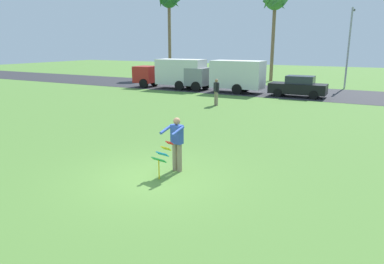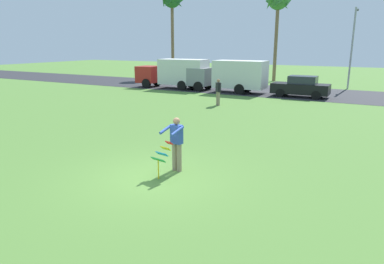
% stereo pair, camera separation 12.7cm
% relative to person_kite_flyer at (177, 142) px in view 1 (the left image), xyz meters
% --- Properties ---
extents(ground_plane, '(120.00, 120.00, 0.00)m').
position_rel_person_kite_flyer_xyz_m(ground_plane, '(-0.31, -0.82, -0.95)').
color(ground_plane, '#568438').
extents(road_strip, '(120.00, 8.00, 0.01)m').
position_rel_person_kite_flyer_xyz_m(road_strip, '(-0.31, 20.64, -0.95)').
color(road_strip, '#2D2D33').
rests_on(road_strip, ground).
extents(person_kite_flyer, '(0.60, 0.70, 1.73)m').
position_rel_person_kite_flyer_xyz_m(person_kite_flyer, '(0.00, 0.00, 0.00)').
color(person_kite_flyer, gray).
rests_on(person_kite_flyer, ground).
extents(kite_held, '(0.53, 0.68, 1.07)m').
position_rel_person_kite_flyer_xyz_m(kite_held, '(-0.09, -0.69, -0.24)').
color(kite_held, red).
rests_on(kite_held, ground).
extents(parked_truck_red_cab, '(6.76, 2.28, 2.62)m').
position_rel_person_kite_flyer_xyz_m(parked_truck_red_cab, '(-11.13, 18.24, 0.46)').
color(parked_truck_red_cab, '#B2231E').
rests_on(parked_truck_red_cab, ground).
extents(parked_truck_grey_van, '(6.70, 2.13, 2.62)m').
position_rel_person_kite_flyer_xyz_m(parked_truck_grey_van, '(-5.76, 18.24, 0.46)').
color(parked_truck_grey_van, gray).
rests_on(parked_truck_grey_van, ground).
extents(parked_car_black, '(4.22, 1.87, 1.60)m').
position_rel_person_kite_flyer_xyz_m(parked_car_black, '(-0.02, 18.24, -0.18)').
color(parked_car_black, black).
rests_on(parked_car_black, ground).
extents(palm_tree_left_near, '(2.58, 2.71, 10.08)m').
position_rel_person_kite_flyer_xyz_m(palm_tree_left_near, '(-17.28, 27.81, 7.58)').
color(palm_tree_left_near, brown).
rests_on(palm_tree_left_near, ground).
extents(palm_tree_right_near, '(2.58, 2.71, 9.43)m').
position_rel_person_kite_flyer_xyz_m(palm_tree_right_near, '(-5.12, 28.98, 6.99)').
color(palm_tree_right_near, brown).
rests_on(palm_tree_right_near, ground).
extents(streetlight_pole, '(0.24, 1.65, 7.00)m').
position_rel_person_kite_flyer_xyz_m(streetlight_pole, '(2.64, 25.64, 3.05)').
color(streetlight_pole, '#9E9EA3').
rests_on(streetlight_pole, ground).
extents(person_walker_near, '(0.47, 0.39, 1.73)m').
position_rel_person_kite_flyer_xyz_m(person_walker_near, '(-3.96, 11.83, -0.02)').
color(person_walker_near, gray).
rests_on(person_walker_near, ground).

